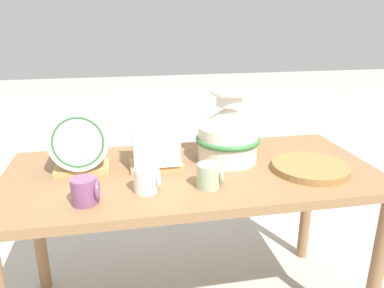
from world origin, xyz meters
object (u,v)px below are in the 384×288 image
object	(u,v)px
mug_sage_glaze	(210,176)
ceramic_vase	(228,132)
dish_rack_square_plates	(156,150)
dish_rack_round_plates	(80,146)
mug_plum_glaze	(86,191)
mug_cream_glaze	(147,180)
wicker_charger_stack	(310,168)

from	to	relation	value
mug_sage_glaze	ceramic_vase	bearing A→B (deg)	60.77
ceramic_vase	dish_rack_square_plates	size ratio (longest dim) A/B	1.45
dish_rack_round_plates	mug_plum_glaze	world-z (taller)	dish_rack_round_plates
dish_rack_round_plates	mug_plum_glaze	bearing A→B (deg)	-82.65
dish_rack_round_plates	dish_rack_square_plates	distance (m)	0.30
mug_cream_glaze	mug_plum_glaze	distance (m)	0.21
mug_cream_glaze	wicker_charger_stack	bearing A→B (deg)	5.31
dish_rack_square_plates	mug_plum_glaze	bearing A→B (deg)	-134.35
dish_rack_round_plates	dish_rack_square_plates	size ratio (longest dim) A/B	1.18
dish_rack_round_plates	mug_sage_glaze	bearing A→B (deg)	-26.95
mug_cream_glaze	dish_rack_round_plates	bearing A→B (deg)	136.53
ceramic_vase	dish_rack_round_plates	size ratio (longest dim) A/B	1.23
mug_plum_glaze	mug_cream_glaze	bearing A→B (deg)	13.81
mug_cream_glaze	mug_plum_glaze	bearing A→B (deg)	-166.19
wicker_charger_stack	mug_plum_glaze	xyz separation A→B (m)	(-0.86, -0.11, 0.03)
wicker_charger_stack	mug_sage_glaze	distance (m)	0.44
dish_rack_square_plates	dish_rack_round_plates	bearing A→B (deg)	177.06
wicker_charger_stack	ceramic_vase	bearing A→B (deg)	148.97
mug_sage_glaze	mug_plum_glaze	distance (m)	0.43
ceramic_vase	mug_cream_glaze	world-z (taller)	ceramic_vase
dish_rack_round_plates	wicker_charger_stack	world-z (taller)	dish_rack_round_plates
dish_rack_round_plates	ceramic_vase	bearing A→B (deg)	0.80
mug_sage_glaze	mug_plum_glaze	world-z (taller)	same
mug_sage_glaze	mug_plum_glaze	size ratio (longest dim) A/B	1.00
mug_cream_glaze	dish_rack_square_plates	bearing A→B (deg)	76.10
dish_rack_round_plates	wicker_charger_stack	bearing A→B (deg)	-10.64
dish_rack_round_plates	mug_sage_glaze	world-z (taller)	dish_rack_round_plates
mug_plum_glaze	wicker_charger_stack	bearing A→B (deg)	7.38
dish_rack_round_plates	mug_sage_glaze	size ratio (longest dim) A/B	2.71
wicker_charger_stack	mug_cream_glaze	distance (m)	0.66
dish_rack_square_plates	mug_plum_glaze	xyz separation A→B (m)	(-0.26, -0.26, -0.03)
wicker_charger_stack	mug_plum_glaze	distance (m)	0.86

